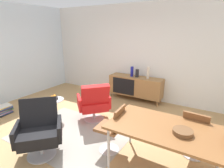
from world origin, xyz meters
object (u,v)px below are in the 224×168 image
object	(u,v)px
dining_table	(166,130)
lounge_chair_red	(94,102)
vase_cobalt	(137,73)
fruit_bowl	(54,98)
vase_ceramic_small	(148,73)
wooden_bowl_on_table	(183,132)
vase_sculptural_dark	(132,72)
side_table_round	(55,107)
dining_chair_back_right	(195,132)
dining_chair_near_window	(112,127)
armchair_black_shell	(39,129)
sideboard	(135,86)
magazine_stack	(3,110)

from	to	relation	value
dining_table	lounge_chair_red	world-z (taller)	lounge_chair_red
vase_cobalt	fruit_bowl	xyz separation A→B (m)	(-1.13, -2.15, -0.27)
vase_ceramic_small	wooden_bowl_on_table	distance (m)	2.87
vase_sculptural_dark	side_table_round	distance (m)	2.42
dining_chair_back_right	dining_chair_near_window	distance (m)	1.35
vase_cobalt	armchair_black_shell	size ratio (longest dim) A/B	0.24
vase_cobalt	armchair_black_shell	xyz separation A→B (m)	(-0.43, -3.10, -0.37)
side_table_round	sideboard	bearing A→B (deg)	62.96
dining_table	lounge_chair_red	bearing A→B (deg)	157.65
side_table_round	lounge_chair_red	bearing A→B (deg)	29.02
wooden_bowl_on_table	magazine_stack	world-z (taller)	wooden_bowl_on_table
vase_sculptural_dark	armchair_black_shell	size ratio (longest dim) A/B	0.31
dining_table	magazine_stack	xyz separation A→B (m)	(-4.00, -0.16, -0.59)
vase_ceramic_small	dining_chair_near_window	distance (m)	2.49
vase_ceramic_small	dining_chair_back_right	xyz separation A→B (m)	(1.50, -1.89, -0.42)
sideboard	dining_chair_back_right	bearing A→B (deg)	-45.27
sideboard	armchair_black_shell	world-z (taller)	armchair_black_shell
fruit_bowl	armchair_black_shell	bearing A→B (deg)	-53.49
dining_chair_near_window	side_table_round	xyz separation A→B (m)	(-1.73, 0.29, -0.15)
dining_table	armchair_black_shell	world-z (taller)	armchair_black_shell
vase_sculptural_dark	lounge_chair_red	xyz separation A→B (m)	(-0.16, -1.70, -0.40)
dining_table	magazine_stack	size ratio (longest dim) A/B	3.84
sideboard	magazine_stack	xyz separation A→B (m)	(-2.48, -2.61, -0.33)
sideboard	side_table_round	xyz separation A→B (m)	(-1.10, -2.15, -0.12)
wooden_bowl_on_table	dining_chair_near_window	bearing A→B (deg)	176.44
dining_chair_near_window	armchair_black_shell	xyz separation A→B (m)	(-1.03, -0.66, -0.00)
lounge_chair_red	sideboard	bearing A→B (deg)	80.45
wooden_bowl_on_table	dining_chair_near_window	distance (m)	1.16
armchair_black_shell	fruit_bowl	world-z (taller)	armchair_black_shell
vase_ceramic_small	dining_chair_near_window	size ratio (longest dim) A/B	0.39
vase_sculptural_dark	dining_table	xyz separation A→B (m)	(1.65, -2.45, -0.17)
dining_chair_back_right	lounge_chair_red	bearing A→B (deg)	175.09
dining_chair_near_window	lounge_chair_red	world-z (taller)	lounge_chair_red
sideboard	dining_table	xyz separation A→B (m)	(1.52, -2.45, 0.26)
lounge_chair_red	armchair_black_shell	world-z (taller)	same
sideboard	vase_ceramic_small	xyz separation A→B (m)	(0.37, 0.00, 0.45)
sideboard	side_table_round	distance (m)	2.42
dining_chair_near_window	lounge_chair_red	distance (m)	1.18
vase_cobalt	fruit_bowl	world-z (taller)	vase_cobalt
dining_chair_near_window	armchair_black_shell	distance (m)	1.22
dining_table	fruit_bowl	bearing A→B (deg)	173.60
wooden_bowl_on_table	armchair_black_shell	world-z (taller)	armchair_black_shell
wooden_bowl_on_table	vase_ceramic_small	bearing A→B (deg)	118.85
wooden_bowl_on_table	armchair_black_shell	size ratio (longest dim) A/B	0.27
vase_sculptural_dark	dining_chair_near_window	world-z (taller)	vase_sculptural_dark
wooden_bowl_on_table	side_table_round	distance (m)	2.91
vase_ceramic_small	dining_chair_near_window	world-z (taller)	vase_ceramic_small
lounge_chair_red	side_table_round	xyz separation A→B (m)	(-0.81, -0.45, -0.15)
vase_sculptural_dark	wooden_bowl_on_table	world-z (taller)	vase_sculptural_dark
dining_chair_near_window	side_table_round	world-z (taller)	dining_chair_near_window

